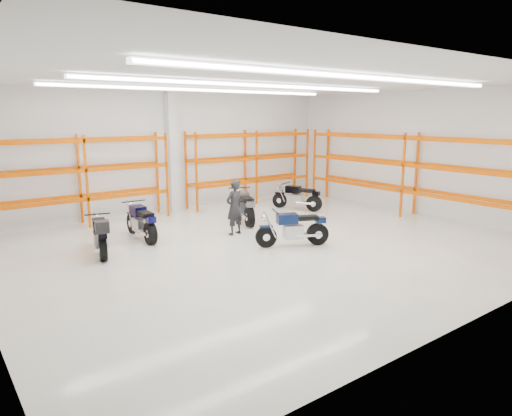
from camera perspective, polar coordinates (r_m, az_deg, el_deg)
ground at (r=12.95m, az=1.50°, el=-4.62°), size 14.00×14.00×0.00m
room_shell at (r=12.46m, az=1.50°, el=10.06°), size 14.02×12.02×4.51m
motorcycle_main at (r=12.77m, az=4.98°, el=-2.65°), size 1.95×1.07×1.03m
motorcycle_back_a at (r=12.54m, az=-18.85°, el=-3.35°), size 0.85×2.07×1.07m
motorcycle_back_b at (r=13.81m, az=-14.12°, el=-1.80°), size 0.72×2.17×1.07m
motorcycle_back_c at (r=15.50m, az=-1.52°, el=0.09°), size 1.07×2.20×1.12m
motorcycle_back_d at (r=17.67m, az=5.37°, el=1.29°), size 1.01×1.94×1.01m
standing_man at (r=13.89m, az=-2.72°, el=0.09°), size 0.68×0.51×1.70m
structural_column at (r=17.44m, az=-10.46°, el=6.90°), size 0.32×0.32×4.50m
pallet_racking_back_left at (r=15.94m, az=-20.87°, el=4.24°), size 5.67×0.87×3.00m
pallet_racking_back_right at (r=18.95m, az=-0.65°, el=6.04°), size 5.67×0.87×3.00m
pallet_racking_side at (r=17.31m, az=18.71°, el=5.00°), size 0.87×9.07×3.00m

